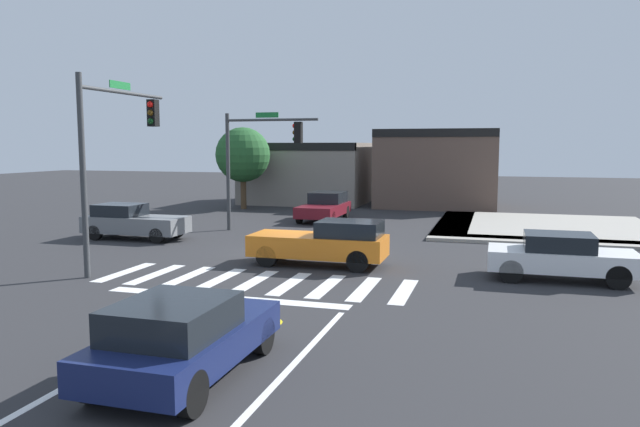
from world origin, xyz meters
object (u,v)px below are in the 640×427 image
at_px(car_white, 560,256).
at_px(roadside_tree, 243,155).
at_px(traffic_signal_southwest, 115,138).
at_px(car_orange, 325,242).
at_px(car_maroon, 325,206).
at_px(car_gray, 133,222).
at_px(car_navy, 183,336).
at_px(traffic_signal_northwest, 259,149).

height_order(car_white, roadside_tree, roadside_tree).
distance_m(traffic_signal_southwest, car_orange, 7.57).
height_order(car_orange, car_maroon, car_orange).
relative_size(traffic_signal_southwest, car_orange, 1.35).
xyz_separation_m(car_gray, car_navy, (9.82, -13.15, -0.00)).
xyz_separation_m(traffic_signal_northwest, car_white, (12.38, -6.88, -3.10)).
bearing_deg(roadside_tree, car_white, -42.63).
relative_size(traffic_signal_northwest, roadside_tree, 1.07).
distance_m(car_orange, car_maroon, 12.20).
bearing_deg(roadside_tree, car_navy, -68.33).
distance_m(car_white, car_gray, 17.07).
relative_size(car_navy, roadside_tree, 0.81).
height_order(car_white, car_maroon, car_maroon).
height_order(car_gray, roadside_tree, roadside_tree).
xyz_separation_m(traffic_signal_northwest, traffic_signal_southwest, (-1.31, -8.94, 0.39)).
relative_size(traffic_signal_southwest, car_white, 1.46).
xyz_separation_m(car_white, car_gray, (-16.76, 3.25, 0.03)).
height_order(car_maroon, roadside_tree, roadside_tree).
bearing_deg(car_white, car_navy, 54.97).
height_order(car_white, car_navy, car_navy).
bearing_deg(car_white, car_orange, -0.76).
bearing_deg(car_gray, roadside_tree, 91.77).
distance_m(traffic_signal_northwest, car_maroon, 6.07).
xyz_separation_m(car_white, car_navy, (-6.94, -9.90, 0.03)).
distance_m(car_orange, car_gray, 9.97).
bearing_deg(car_orange, roadside_tree, -57.89).
xyz_separation_m(traffic_signal_northwest, car_orange, (5.08, -6.78, -3.04)).
distance_m(traffic_signal_northwest, car_orange, 9.00).
relative_size(car_gray, roadside_tree, 0.86).
height_order(traffic_signal_southwest, car_maroon, traffic_signal_southwest).
bearing_deg(car_orange, car_white, 179.24).
bearing_deg(car_white, traffic_signal_northwest, -29.04).
relative_size(car_maroon, car_navy, 1.07).
xyz_separation_m(traffic_signal_southwest, car_white, (13.69, 2.07, -3.49)).
bearing_deg(car_maroon, roadside_tree, -121.46).
bearing_deg(traffic_signal_southwest, car_gray, 30.01).
bearing_deg(car_navy, roadside_tree, 21.67).
bearing_deg(traffic_signal_northwest, car_navy, -72.04).
relative_size(traffic_signal_northwest, traffic_signal_southwest, 0.90).
height_order(car_orange, car_white, car_orange).
bearing_deg(traffic_signal_northwest, roadside_tree, 118.14).
height_order(car_gray, car_navy, car_gray).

